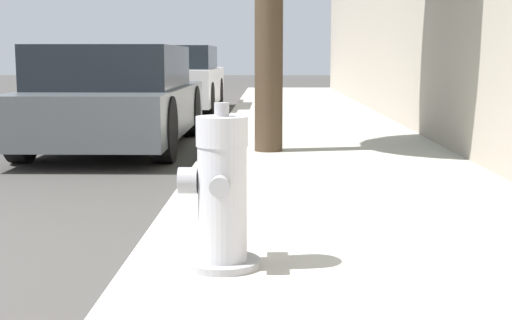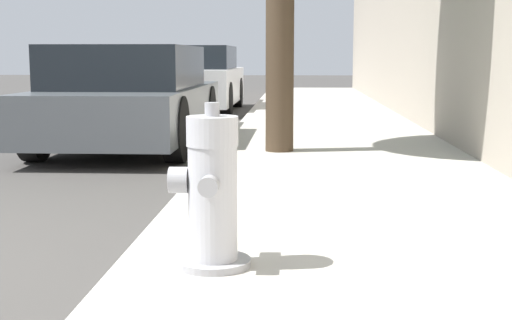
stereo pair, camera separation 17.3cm
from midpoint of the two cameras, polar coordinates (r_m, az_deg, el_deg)
name	(u,v)px [view 2 (the right image)]	position (r m, az deg, el deg)	size (l,w,h in m)	color
sidewalk_slab	(391,286)	(3.46, 12.17, -9.87)	(2.67, 40.00, 0.12)	#B7B2A8
fire_hydrant	(212,194)	(3.41, -2.11, -2.73)	(0.39, 0.39, 0.79)	#97979C
parked_car_near	(131,98)	(8.97, -9.44, 4.95)	(1.74, 4.16, 1.25)	#4C5156
parked_car_mid	(194,80)	(14.79, -4.65, 6.44)	(1.78, 4.03, 1.34)	silver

